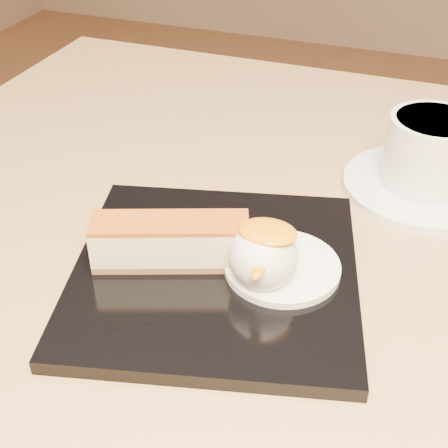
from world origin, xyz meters
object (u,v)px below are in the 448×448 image
at_px(ice_cream_scoop, 263,256).
at_px(saucer, 422,187).
at_px(table, 243,362).
at_px(dessert_plate, 215,273).
at_px(coffee_cup, 432,150).
at_px(cheesecake, 170,241).

height_order(ice_cream_scoop, saucer, ice_cream_scoop).
xyz_separation_m(table, dessert_plate, (-0.01, -0.06, 0.16)).
distance_m(saucer, coffee_cup, 0.04).
height_order(table, ice_cream_scoop, ice_cream_scoop).
distance_m(ice_cream_scoop, coffee_cup, 0.22).
height_order(saucer, coffee_cup, coffee_cup).
height_order(dessert_plate, coffee_cup, coffee_cup).
xyz_separation_m(dessert_plate, ice_cream_scoop, (0.04, -0.01, 0.03)).
bearing_deg(table, dessert_plate, -96.11).
relative_size(dessert_plate, cheesecake, 1.77).
distance_m(table, cheesecake, 0.20).
height_order(table, cheesecake, cheesecake).
bearing_deg(saucer, ice_cream_scoop, -117.33).
xyz_separation_m(ice_cream_scoop, saucer, (0.10, 0.19, -0.03)).
distance_m(table, saucer, 0.25).
relative_size(cheesecake, ice_cream_scoop, 2.41).
relative_size(dessert_plate, saucer, 1.47).
xyz_separation_m(saucer, coffee_cup, (0.00, 0.00, 0.04)).
height_order(table, coffee_cup, coffee_cup).
xyz_separation_m(ice_cream_scoop, coffee_cup, (0.10, 0.19, 0.01)).
bearing_deg(cheesecake, saucer, 27.11).
bearing_deg(coffee_cup, cheesecake, -148.33).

